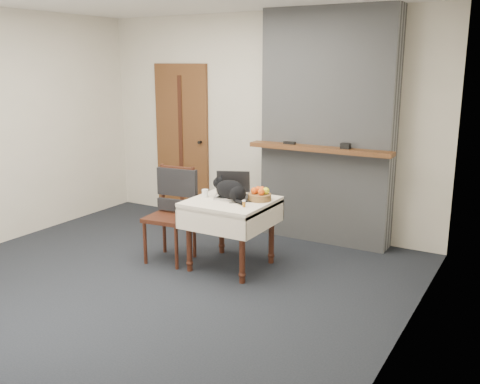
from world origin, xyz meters
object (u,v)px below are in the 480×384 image
object	(u,v)px
laptop	(232,191)
cream_jar	(205,193)
fruit_basket	(260,195)
pill_bottle	(244,203)
chair	(174,200)
cat	(231,190)
side_table	(231,211)
door	(182,140)

from	to	relation	value
laptop	cream_jar	world-z (taller)	laptop
laptop	fruit_basket	bearing A→B (deg)	-22.05
cream_jar	pill_bottle	distance (m)	0.55
cream_jar	chair	distance (m)	0.39
cat	chair	bearing A→B (deg)	-163.55
side_table	door	bearing A→B (deg)	138.79
fruit_basket	cat	bearing A→B (deg)	-152.75
cat	fruit_basket	bearing A→B (deg)	37.89
chair	cat	bearing A→B (deg)	-0.29
cream_jar	pill_bottle	xyz separation A→B (m)	(0.53, -0.14, -0.00)
cream_jar	chair	world-z (taller)	chair
pill_bottle	door	bearing A→B (deg)	139.60
fruit_basket	chair	bearing A→B (deg)	-167.73
side_table	chair	xyz separation A→B (m)	(-0.65, -0.06, 0.04)
side_table	pill_bottle	world-z (taller)	pill_bottle
fruit_basket	chair	xyz separation A→B (m)	(-0.90, -0.20, -0.13)
cat	cream_jar	world-z (taller)	cat
side_table	fruit_basket	bearing A→B (deg)	27.72
side_table	cat	size ratio (longest dim) A/B	1.74
laptop	cat	size ratio (longest dim) A/B	0.95
chair	door	bearing A→B (deg)	116.96
laptop	side_table	bearing A→B (deg)	-88.84
door	cat	size ratio (longest dim) A/B	4.47
side_table	cat	bearing A→B (deg)	142.74
side_table	pill_bottle	size ratio (longest dim) A/B	11.87
side_table	laptop	world-z (taller)	laptop
side_table	laptop	xyz separation A→B (m)	(-0.06, 0.12, 0.17)
door	chair	world-z (taller)	door
laptop	chair	world-z (taller)	chair
side_table	fruit_basket	xyz separation A→B (m)	(0.25, 0.13, 0.17)
cat	fruit_basket	xyz separation A→B (m)	(0.25, 0.13, -0.04)
side_table	chair	distance (m)	0.66
door	side_table	distance (m)	2.19
door	pill_bottle	bearing A→B (deg)	-40.40
door	fruit_basket	world-z (taller)	door
door	pill_bottle	xyz separation A→B (m)	(1.86, -1.58, -0.27)
door	side_table	world-z (taller)	door
door	pill_bottle	size ratio (longest dim) A/B	30.44
laptop	chair	xyz separation A→B (m)	(-0.60, -0.19, -0.14)
fruit_basket	laptop	bearing A→B (deg)	-178.23
laptop	cream_jar	bearing A→B (deg)	-170.72
cat	pill_bottle	size ratio (longest dim) A/B	6.80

